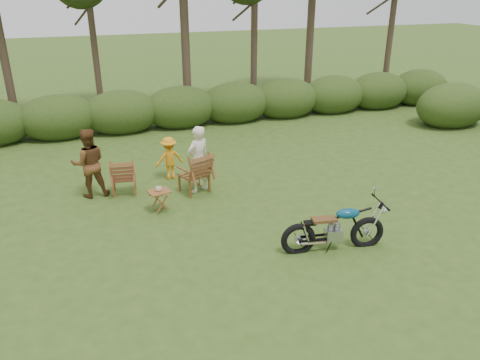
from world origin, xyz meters
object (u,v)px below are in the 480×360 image
object	(u,v)px
motorcycle	(332,249)
adult_b	(93,195)
adult_a	(199,191)
child	(171,178)
cup	(159,189)
side_table	(160,201)
lawn_chair_right	(195,191)
lawn_chair_left	(125,193)

from	to	relation	value
motorcycle	adult_b	size ratio (longest dim) A/B	1.16
adult_a	child	bearing A→B (deg)	-88.04
motorcycle	adult_a	size ratio (longest dim) A/B	1.17
motorcycle	child	world-z (taller)	child
motorcycle	cup	bearing A→B (deg)	145.46
cup	child	world-z (taller)	cup
side_table	cup	world-z (taller)	cup
lawn_chair_right	child	size ratio (longest dim) A/B	0.91
lawn_chair_left	adult_b	bearing A→B (deg)	-0.67
lawn_chair_left	cup	size ratio (longest dim) A/B	6.77
adult_a	child	distance (m)	1.13
side_table	lawn_chair_left	bearing A→B (deg)	117.38
adult_a	motorcycle	bearing A→B (deg)	92.29
cup	lawn_chair_left	bearing A→B (deg)	116.96
motorcycle	lawn_chair_right	size ratio (longest dim) A/B	1.88
cup	side_table	bearing A→B (deg)	50.27
cup	adult_b	bearing A→B (deg)	135.66
lawn_chair_right	cup	bearing A→B (deg)	19.15
lawn_chair_right	adult_a	bearing A→B (deg)	147.56
cup	child	xyz separation A→B (m)	(0.58, 1.77, -0.54)
adult_b	lawn_chair_right	bearing A→B (deg)	164.02
motorcycle	child	xyz separation A→B (m)	(-2.24, 4.40, 0.00)
side_table	cup	distance (m)	0.30
motorcycle	side_table	xyz separation A→B (m)	(-2.82, 2.64, 0.24)
adult_a	adult_b	xyz separation A→B (m)	(-2.46, 0.58, 0.00)
lawn_chair_left	adult_a	bearing A→B (deg)	171.11
lawn_chair_right	child	distance (m)	1.06
motorcycle	lawn_chair_right	bearing A→B (deg)	126.89
lawn_chair_left	child	xyz separation A→B (m)	(1.21, 0.53, 0.00)
side_table	adult_b	size ratio (longest dim) A/B	0.30
lawn_chair_right	side_table	xyz separation A→B (m)	(-0.97, -0.77, 0.24)
cup	adult_b	size ratio (longest dim) A/B	0.08
motorcycle	lawn_chair_left	bearing A→B (deg)	140.20
adult_a	side_table	bearing A→B (deg)	9.69
lawn_chair_right	cup	world-z (taller)	cup
cup	adult_b	distance (m)	1.99
cup	child	bearing A→B (deg)	71.79
motorcycle	child	bearing A→B (deg)	125.49
side_table	adult_b	bearing A→B (deg)	135.99
lawn_chair_left	adult_b	world-z (taller)	adult_b
side_table	cup	size ratio (longest dim) A/B	3.63
lawn_chair_left	side_table	size ratio (longest dim) A/B	1.86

